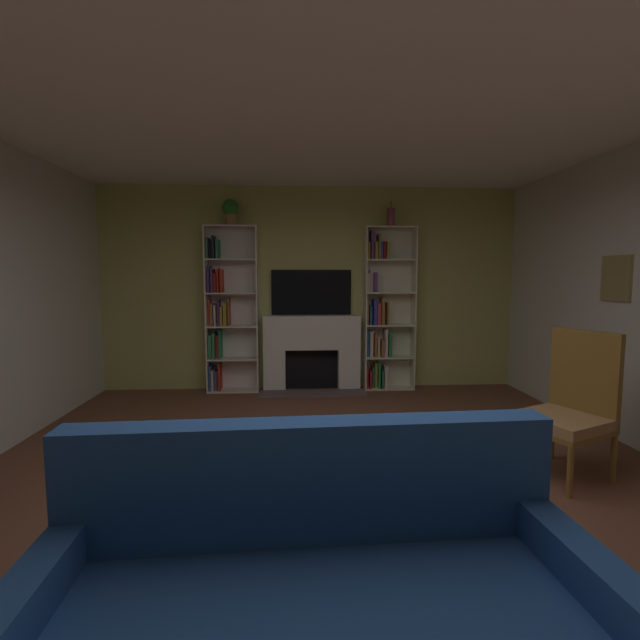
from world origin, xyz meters
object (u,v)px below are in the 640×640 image
Objects in this scene: bookshelf_left at (226,312)px; couch at (318,627)px; tv at (311,292)px; potted_plant at (230,211)px; fireplace at (312,350)px; bookshelf_right at (383,313)px; vase_with_flowers at (391,216)px; armchair at (570,406)px.

bookshelf_left is 1.07× the size of couch.
potted_plant reaches higher than tv.
fireplace is 0.68× the size of couch.
vase_with_flowers is (0.08, -0.05, 1.33)m from bookshelf_right.
bookshelf_right is at bearing 75.92° from couch.
tv is at bearing 175.94° from bookshelf_right.
tv is at bearing 6.38° from potted_plant.
vase_with_flowers reaches higher than armchair.
vase_with_flowers is at bearing -31.02° from bookshelf_right.
tv reaches higher than armchair.
bookshelf_left is at bearing 137.33° from armchair.
armchair reaches higher than fireplace.
bookshelf_left is (-1.16, -0.07, -0.26)m from tv.
potted_plant is (0.09, -0.05, 1.34)m from bookshelf_left.
potted_plant reaches higher than bookshelf_right.
vase_with_flowers is at bearing 0.04° from potted_plant.
couch is (0.98, -4.68, -0.78)m from bookshelf_left.
vase_with_flowers is 3.45m from armchair.
fireplace is 4.67m from couch.
bookshelf_right is at bearing 108.08° from armchair.
potted_plant is (-1.07, -0.12, 1.08)m from tv.
tv reaches higher than couch.
bookshelf_right is at bearing 0.05° from bookshelf_left.
fireplace is at bearing -1.28° from bookshelf_left.
bookshelf_right reaches higher than armchair.
potted_plant is 0.86× the size of vase_with_flowers.
bookshelf_right is at bearing 1.37° from potted_plant.
vase_with_flowers reaches higher than potted_plant.
potted_plant is 0.16× the size of couch.
bookshelf_left is at bearing 151.87° from potted_plant.
fireplace is 0.64× the size of bookshelf_right.
bookshelf_right is 3.04m from armchair.
tv is at bearing 173.71° from vase_with_flowers.
bookshelf_right is 1.33m from vase_with_flowers.
couch is at bearing -104.08° from bookshelf_right.
couch is at bearing -78.16° from bookshelf_left.
vase_with_flowers is at bearing 74.86° from couch.
tv is at bearing 87.82° from couch.
armchair is at bearing -42.67° from bookshelf_left.
armchair is (0.93, -2.85, -0.50)m from bookshelf_right.
vase_with_flowers is (1.07, -0.12, 1.03)m from tv.
bookshelf_left is at bearing 178.72° from fireplace.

